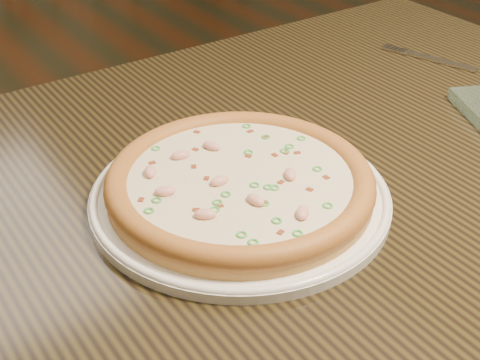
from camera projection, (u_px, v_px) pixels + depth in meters
hero_table at (291, 214)px, 0.94m from camera, size 1.20×0.80×0.75m
plate at (240, 195)px, 0.79m from camera, size 0.36×0.36×0.02m
pizza at (240, 182)px, 0.78m from camera, size 0.32×0.32×0.03m
fork at (432, 59)px, 1.15m from camera, size 0.07×0.17×0.00m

